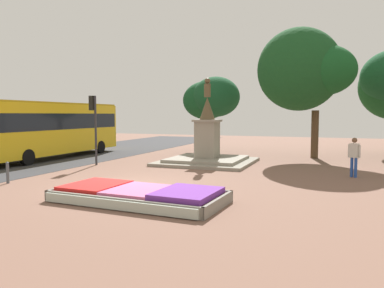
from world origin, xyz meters
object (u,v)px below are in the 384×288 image
statue_monument (207,149)px  kerb_bollard_mid_b (8,172)px  city_bus (51,127)px  pedestrian_with_handbag (354,154)px  traffic_light_mid_block (94,117)px  flower_planter (139,195)px

statue_monument → kerb_bollard_mid_b: (-5.58, -8.92, -0.36)m
kerb_bollard_mid_b → city_bus: bearing=120.3°
pedestrian_with_handbag → city_bus: bearing=176.7°
statue_monument → kerb_bollard_mid_b: size_ratio=5.79×
traffic_light_mid_block → city_bus: 4.78m
pedestrian_with_handbag → kerb_bollard_mid_b: 14.82m
city_bus → pedestrian_with_handbag: (17.71, -1.01, -1.00)m
flower_planter → kerb_bollard_mid_b: kerb_bollard_mid_b is taller
statue_monument → city_bus: bearing=-172.7°
flower_planter → traffic_light_mid_block: bearing=133.7°
flower_planter → kerb_bollard_mid_b: 6.67m
pedestrian_with_handbag → kerb_bollard_mid_b: size_ratio=2.00×
flower_planter → statue_monument: statue_monument is taller
traffic_light_mid_block → pedestrian_with_handbag: 13.40m
flower_planter → city_bus: (-11.06, 8.61, 1.82)m
statue_monument → city_bus: (-10.05, -1.28, 1.21)m
city_bus → kerb_bollard_mid_b: 8.99m
traffic_light_mid_block → flower_planter: bearing=-46.3°
statue_monument → city_bus: size_ratio=0.44×
kerb_bollard_mid_b → traffic_light_mid_block: bearing=90.3°
traffic_light_mid_block → pedestrian_with_handbag: size_ratio=2.16×
city_bus → traffic_light_mid_block: bearing=-20.6°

